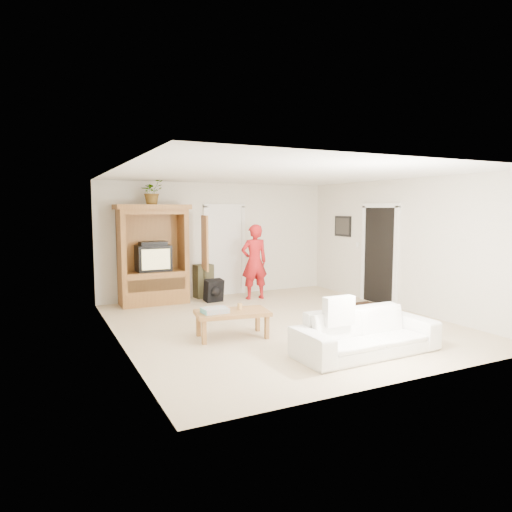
# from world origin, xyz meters

# --- Properties ---
(floor) EXTENTS (6.00, 6.00, 0.00)m
(floor) POSITION_xyz_m (0.00, 0.00, 0.00)
(floor) COLOR #C8B085
(floor) RESTS_ON ground
(ceiling) EXTENTS (6.00, 6.00, 0.00)m
(ceiling) POSITION_xyz_m (0.00, 0.00, 2.60)
(ceiling) COLOR white
(ceiling) RESTS_ON floor
(wall_back) EXTENTS (5.50, 0.00, 5.50)m
(wall_back) POSITION_xyz_m (0.00, 3.00, 1.30)
(wall_back) COLOR silver
(wall_back) RESTS_ON floor
(wall_front) EXTENTS (5.50, 0.00, 5.50)m
(wall_front) POSITION_xyz_m (0.00, -3.00, 1.30)
(wall_front) COLOR silver
(wall_front) RESTS_ON floor
(wall_left) EXTENTS (0.00, 6.00, 6.00)m
(wall_left) POSITION_xyz_m (-2.75, 0.00, 1.30)
(wall_left) COLOR silver
(wall_left) RESTS_ON floor
(wall_right) EXTENTS (0.00, 6.00, 6.00)m
(wall_right) POSITION_xyz_m (2.75, 0.00, 1.30)
(wall_right) COLOR silver
(wall_right) RESTS_ON floor
(armoire) EXTENTS (1.82, 1.14, 2.10)m
(armoire) POSITION_xyz_m (-1.58, 2.66, 0.91)
(armoire) COLOR olive
(armoire) RESTS_ON floor
(door_back) EXTENTS (0.85, 0.05, 2.04)m
(door_back) POSITION_xyz_m (0.15, 2.97, 1.02)
(door_back) COLOR white
(door_back) RESTS_ON floor
(doorway_right) EXTENTS (0.05, 0.90, 2.04)m
(doorway_right) POSITION_xyz_m (2.73, 0.60, 1.02)
(doorway_right) COLOR black
(doorway_right) RESTS_ON floor
(framed_picture) EXTENTS (0.03, 0.60, 0.48)m
(framed_picture) POSITION_xyz_m (2.73, 1.90, 1.60)
(framed_picture) COLOR black
(framed_picture) RESTS_ON wall_right
(doormat) EXTENTS (0.60, 0.40, 0.02)m
(doormat) POSITION_xyz_m (2.30, 0.60, 0.01)
(doormat) COLOR #382316
(doormat) RESTS_ON floor
(plant) EXTENTS (0.62, 0.60, 0.52)m
(plant) POSITION_xyz_m (-1.60, 2.63, 2.36)
(plant) COLOR #4C7238
(plant) RESTS_ON armoire
(man) EXTENTS (0.64, 0.45, 1.67)m
(man) POSITION_xyz_m (0.55, 2.20, 0.83)
(man) COLOR #AF171A
(man) RESTS_ON floor
(sofa) EXTENTS (2.09, 0.86, 0.61)m
(sofa) POSITION_xyz_m (0.25, -1.98, 0.30)
(sofa) COLOR white
(sofa) RESTS_ON floor
(coffee_table) EXTENTS (1.21, 0.78, 0.42)m
(coffee_table) POSITION_xyz_m (-1.11, -0.42, 0.37)
(coffee_table) COLOR olive
(coffee_table) RESTS_ON floor
(towel) EXTENTS (0.39, 0.29, 0.08)m
(towel) POSITION_xyz_m (-1.39, -0.42, 0.46)
(towel) COLOR #EC4E50
(towel) RESTS_ON coffee_table
(candle) EXTENTS (0.08, 0.08, 0.10)m
(candle) POSITION_xyz_m (-0.95, -0.36, 0.47)
(candle) COLOR tan
(candle) RESTS_ON coffee_table
(backpack_black) EXTENTS (0.41, 0.26, 0.47)m
(backpack_black) POSITION_xyz_m (-0.39, 2.28, 0.24)
(backpack_black) COLOR black
(backpack_black) RESTS_ON floor
(backpack_olive) EXTENTS (0.43, 0.33, 0.76)m
(backpack_olive) POSITION_xyz_m (-0.42, 2.85, 0.38)
(backpack_olive) COLOR #47442B
(backpack_olive) RESTS_ON floor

